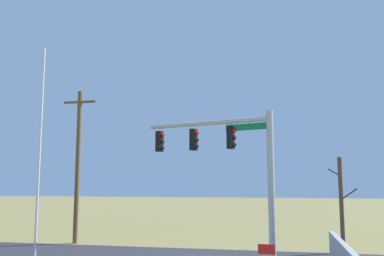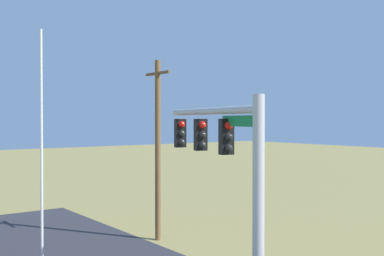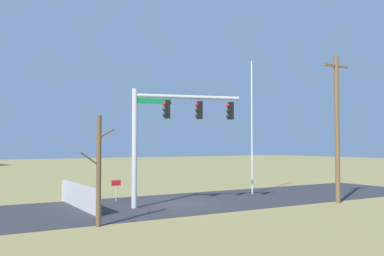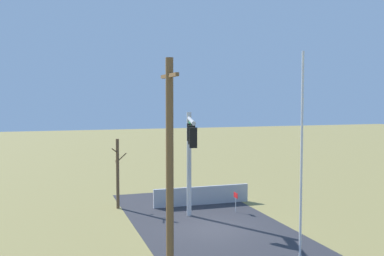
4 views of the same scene
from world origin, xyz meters
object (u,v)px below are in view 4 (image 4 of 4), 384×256
Objects in this scene: signal_mast at (190,146)px; utility_pole at (170,177)px; flagpole at (301,161)px; bare_tree at (118,173)px; open_sign at (236,198)px.

utility_pole is at bearing 158.07° from signal_mast.
signal_mast is 0.70× the size of flagpole.
bare_tree is at bearing -1.20° from utility_pole.
bare_tree is (13.72, -0.29, -2.05)m from utility_pole.
flagpole reaches higher than utility_pole.
utility_pole reaches higher than bare_tree.
flagpole is at bearing 173.11° from open_sign.
bare_tree is 7.60m from open_sign.
flagpole is 1.07× the size of utility_pole.
signal_mast is at bearing 114.48° from open_sign.
flagpole is 9.85m from open_sign.
flagpole is at bearing -162.85° from signal_mast.
signal_mast is at bearing 17.15° from flagpole.
flagpole is (-7.56, -2.33, 0.07)m from signal_mast.
utility_pole reaches higher than signal_mast.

